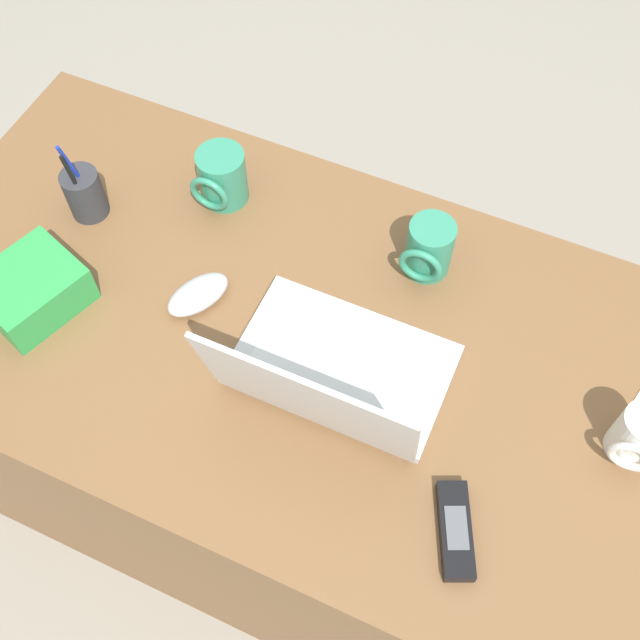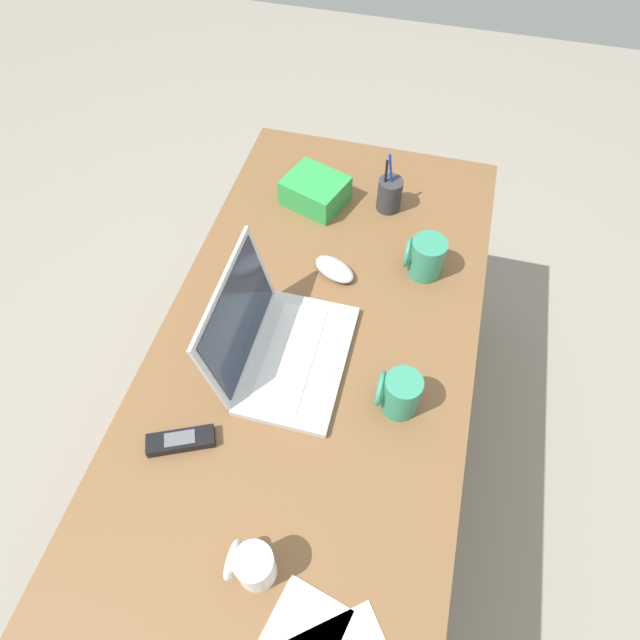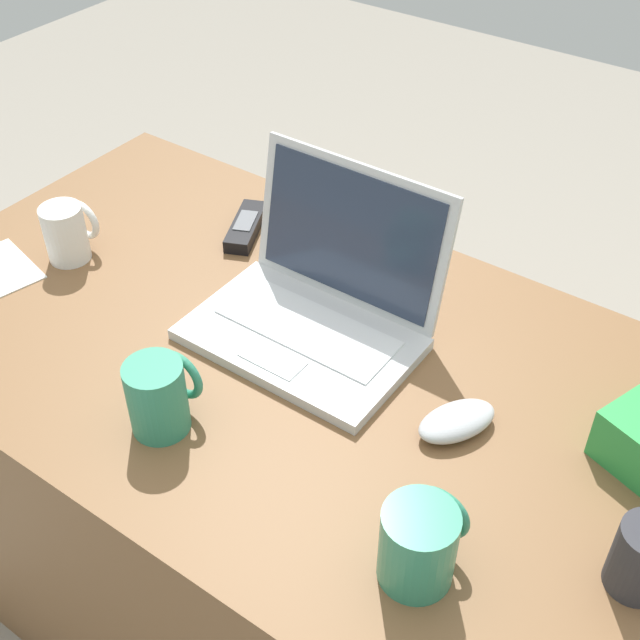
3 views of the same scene
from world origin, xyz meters
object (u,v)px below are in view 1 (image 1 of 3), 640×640
Objects in this scene: coffee_mug_white at (429,249)px; cordless_phone at (455,530)px; coffee_mug_tall at (222,178)px; laptop at (332,375)px; coffee_mug_spare at (637,437)px; computer_mouse at (198,294)px; pen_holder at (84,193)px; snack_bag at (32,290)px.

coffee_mug_white is 0.74× the size of cordless_phone.
coffee_mug_white is 1.02× the size of coffee_mug_tall.
laptop reaches higher than coffee_mug_spare.
coffee_mug_spare is (-0.73, -0.03, 0.03)m from computer_mouse.
laptop is at bearing 79.09° from coffee_mug_white.
computer_mouse is 0.65× the size of pen_holder.
computer_mouse is 0.29m from pen_holder.
coffee_mug_white is at bearing -167.82° from pen_holder.
laptop reaches higher than computer_mouse.
coffee_mug_spare is (-0.40, 0.19, -0.00)m from coffee_mug_white.
laptop is 1.91× the size of pen_holder.
pen_holder reaches higher than snack_bag.
computer_mouse is 1.09× the size of coffee_mug_tall.
snack_bag is at bearing 97.53° from pen_holder.
cordless_phone is at bearing 144.76° from coffee_mug_tall.
laptop is 0.44m from coffee_mug_tall.
coffee_mug_tall is 0.73× the size of cordless_phone.
cordless_phone is at bearing 173.74° from snack_bag.
coffee_mug_spare is 0.68× the size of cordless_phone.
coffee_mug_spare is 0.56× the size of pen_holder.
coffee_mug_tall reaches higher than computer_mouse.
pen_holder reaches higher than coffee_mug_white.
computer_mouse is at bearing -20.83° from cordless_phone.
coffee_mug_tall is at bearing -118.45° from snack_bag.
coffee_mug_tall is at bearing -39.70° from laptop.
cordless_phone is at bearing 160.10° from pen_holder.
laptop is 0.46m from coffee_mug_spare.
pen_holder is (0.80, -0.29, 0.04)m from cordless_phone.
coffee_mug_spare is 0.62× the size of snack_bag.
coffee_mug_spare is 0.98m from snack_bag.
coffee_mug_tall is at bearing -148.24° from pen_holder.
laptop is 0.57m from pen_holder.
computer_mouse is (0.27, -0.06, -0.03)m from laptop.
computer_mouse is 0.80× the size of cordless_phone.
coffee_mug_spare is at bearing -151.23° from computer_mouse.
coffee_mug_spare is at bearing -130.87° from cordless_phone.
computer_mouse is at bearing 106.78° from coffee_mug_tall.
laptop reaches higher than snack_bag.
cordless_phone is 0.78m from snack_bag.
snack_bag is (0.58, 0.34, -0.02)m from coffee_mug_white.
pen_holder is 1.10× the size of snack_bag.
coffee_mug_white reaches higher than coffee_mug_tall.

